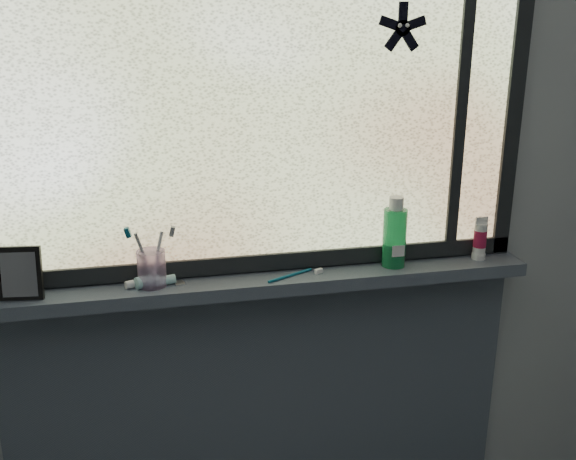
{
  "coord_description": "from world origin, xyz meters",
  "views": [
    {
      "loc": [
        -0.32,
        -0.5,
        1.73
      ],
      "look_at": [
        0.02,
        1.05,
        1.22
      ],
      "focal_mm": 40.0,
      "sensor_mm": 36.0,
      "label": 1
    }
  ],
  "objects_px": {
    "vanity_mirror": "(20,273)",
    "toothbrush_cup": "(152,268)",
    "mouthwash_bottle": "(395,232)",
    "cream_tube": "(480,237)"
  },
  "relations": [
    {
      "from": "mouthwash_bottle",
      "to": "cream_tube",
      "type": "distance_m",
      "value": 0.29
    },
    {
      "from": "vanity_mirror",
      "to": "mouthwash_bottle",
      "type": "distance_m",
      "value": 1.08
    },
    {
      "from": "vanity_mirror",
      "to": "mouthwash_bottle",
      "type": "xyz_separation_m",
      "value": [
        1.07,
        0.02,
        0.04
      ]
    },
    {
      "from": "vanity_mirror",
      "to": "toothbrush_cup",
      "type": "xyz_separation_m",
      "value": [
        0.35,
        0.02,
        -0.02
      ]
    },
    {
      "from": "vanity_mirror",
      "to": "mouthwash_bottle",
      "type": "height_order",
      "value": "mouthwash_bottle"
    },
    {
      "from": "vanity_mirror",
      "to": "toothbrush_cup",
      "type": "bearing_deg",
      "value": 9.9
    },
    {
      "from": "mouthwash_bottle",
      "to": "vanity_mirror",
      "type": "bearing_deg",
      "value": -178.98
    },
    {
      "from": "toothbrush_cup",
      "to": "mouthwash_bottle",
      "type": "xyz_separation_m",
      "value": [
        0.73,
        0.0,
        0.06
      ]
    },
    {
      "from": "vanity_mirror",
      "to": "toothbrush_cup",
      "type": "relative_size",
      "value": 1.39
    },
    {
      "from": "toothbrush_cup",
      "to": "cream_tube",
      "type": "xyz_separation_m",
      "value": [
        1.01,
        0.0,
        0.02
      ]
    }
  ]
}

